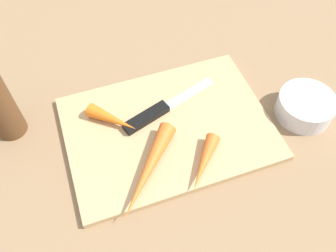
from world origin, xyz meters
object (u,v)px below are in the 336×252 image
cutting_board (168,128)px  carrot_medium (204,162)px  carrot_longest (148,170)px  small_bowl (305,106)px  carrot_shortest (112,119)px  knife (152,114)px

cutting_board → carrot_medium: carrot_medium is taller
carrot_medium → carrot_longest: carrot_longest is taller
cutting_board → small_bowl: small_bowl is taller
cutting_board → carrot_shortest: (0.09, -0.04, 0.02)m
carrot_medium → carrot_shortest: (0.12, -0.13, 0.00)m
knife → carrot_longest: size_ratio=1.13×
carrot_longest → small_bowl: (-0.31, -0.03, -0.01)m
carrot_longest → small_bowl: carrot_longest is taller
small_bowl → cutting_board: bearing=-10.9°
carrot_medium → knife: bearing=-118.8°
knife → carrot_medium: carrot_medium is taller
carrot_longest → knife: bearing=-160.5°
carrot_shortest → carrot_medium: bearing=-2.5°
carrot_longest → carrot_medium: bearing=120.9°
knife → carrot_medium: size_ratio=1.90×
knife → carrot_medium: 0.13m
carrot_shortest → cutting_board: bearing=23.2°
carrot_medium → small_bowl: (-0.22, -0.05, -0.00)m
cutting_board → small_bowl: bearing=169.1°
cutting_board → carrot_longest: size_ratio=2.07×
knife → carrot_longest: (0.04, 0.11, 0.01)m
cutting_board → carrot_longest: 0.10m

